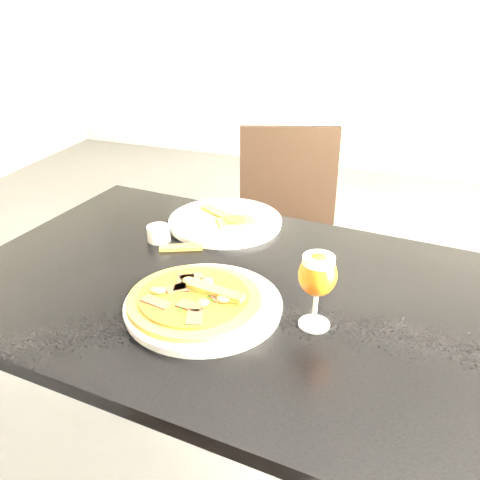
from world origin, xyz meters
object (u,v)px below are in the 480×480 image
at_px(chair_far, 288,233).
at_px(pizza, 195,298).
at_px(beer_glass, 318,275).
at_px(dining_table, 227,318).

height_order(chair_far, pizza, chair_far).
bearing_deg(beer_glass, dining_table, 159.09).
xyz_separation_m(dining_table, chair_far, (-0.09, 0.86, -0.19)).
xyz_separation_m(dining_table, beer_glass, (0.22, -0.08, 0.20)).
bearing_deg(dining_table, chair_far, 100.89).
bearing_deg(chair_far, beer_glass, -90.93).
xyz_separation_m(chair_far, pizza, (0.06, -0.97, 0.30)).
height_order(dining_table, pizza, pizza).
bearing_deg(dining_table, pizza, -97.37).
xyz_separation_m(dining_table, pizza, (-0.02, -0.11, 0.12)).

